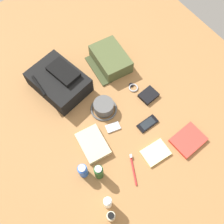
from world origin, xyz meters
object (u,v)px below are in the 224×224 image
object	(u,v)px
cell_phone	(148,124)
folded_towel	(93,144)
deodorant_spray	(83,171)
notepad	(156,153)
backpack	(59,82)
toothbrush	(133,167)
bucket_hat	(104,107)
paperback_novel	(188,140)
media_player	(113,127)
toothpaste_tube	(108,203)
shampoo_bottle	(99,172)
wallet	(149,95)
wristwatch	(133,87)
lotion_bottle	(111,217)
toiletry_pouch	(110,59)

from	to	relation	value
cell_phone	folded_towel	bearing A→B (deg)	77.52
deodorant_spray	notepad	world-z (taller)	deodorant_spray
backpack	toothbrush	distance (m)	0.70
bucket_hat	notepad	world-z (taller)	bucket_hat
deodorant_spray	folded_towel	bearing A→B (deg)	-50.31
bucket_hat	cell_phone	distance (m)	0.29
paperback_novel	media_player	distance (m)	0.45
toothpaste_tube	shampoo_bottle	world-z (taller)	same
paperback_novel	wallet	world-z (taller)	wallet
deodorant_spray	wristwatch	size ratio (longest dim) A/B	1.68
lotion_bottle	shampoo_bottle	distance (m)	0.23
folded_towel	paperback_novel	bearing A→B (deg)	-121.88
wallet	folded_towel	size ratio (longest dim) A/B	0.55
folded_towel	wallet	bearing A→B (deg)	-81.01
toothpaste_tube	toothbrush	distance (m)	0.25
wallet	folded_towel	bearing A→B (deg)	92.71
bucket_hat	lotion_bottle	world-z (taller)	lotion_bottle
shampoo_bottle	wallet	distance (m)	0.59
toothbrush	wallet	size ratio (longest dim) A/B	1.50
bucket_hat	toothpaste_tube	bearing A→B (deg)	148.34
lotion_bottle	paperback_novel	world-z (taller)	lotion_bottle
toothbrush	backpack	bearing A→B (deg)	5.57
toiletry_pouch	cell_phone	size ratio (longest dim) A/B	2.21
folded_towel	lotion_bottle	bearing A→B (deg)	160.27
bucket_hat	backpack	bearing A→B (deg)	24.96
toothpaste_tube	deodorant_spray	world-z (taller)	toothpaste_tube
deodorant_spray	media_player	distance (m)	0.32
toothbrush	notepad	world-z (taller)	toothbrush
toiletry_pouch	media_player	world-z (taller)	toiletry_pouch
cell_phone	deodorant_spray	bearing A→B (deg)	93.93
wristwatch	paperback_novel	bearing A→B (deg)	-174.22
wristwatch	toothbrush	distance (m)	0.53
wristwatch	folded_towel	xyz separation A→B (m)	(-0.18, 0.43, 0.01)
toiletry_pouch	deodorant_spray	xyz separation A→B (m)	(-0.54, 0.55, 0.01)
toiletry_pouch	cell_phone	xyz separation A→B (m)	(-0.50, 0.07, -0.04)
toiletry_pouch	toothpaste_tube	distance (m)	0.92
paperback_novel	folded_towel	bearing A→B (deg)	58.12
toothbrush	notepad	size ratio (longest dim) A/B	1.10
bucket_hat	notepad	bearing A→B (deg)	-167.87
toothpaste_tube	folded_towel	xyz separation A→B (m)	(0.32, -0.11, -0.05)
bucket_hat	folded_towel	world-z (taller)	bucket_hat
toothpaste_tube	media_player	distance (m)	0.44
deodorant_spray	folded_towel	xyz separation A→B (m)	(0.11, -0.13, -0.04)
notepad	folded_towel	size ratio (longest dim) A/B	0.75
shampoo_bottle	cell_phone	xyz separation A→B (m)	(0.09, -0.41, -0.06)
toiletry_pouch	toothpaste_tube	bearing A→B (deg)	144.77
deodorant_spray	toothbrush	xyz separation A→B (m)	(-0.13, -0.24, -0.05)
shampoo_bottle	notepad	xyz separation A→B (m)	(-0.08, -0.33, -0.06)
shampoo_bottle	cell_phone	size ratio (longest dim) A/B	1.07
shampoo_bottle	toothbrush	size ratio (longest dim) A/B	0.85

